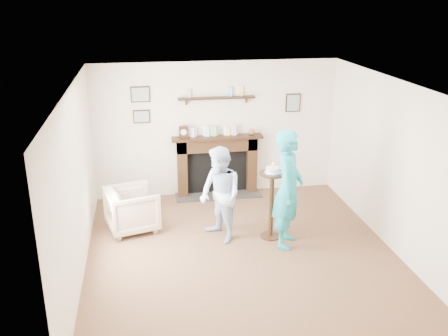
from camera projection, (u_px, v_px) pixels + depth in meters
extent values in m
plane|color=brown|center=(242.00, 256.00, 7.33)|extent=(5.00, 5.00, 0.00)
cube|color=#EFE0CB|center=(216.00, 129.00, 9.23)|extent=(4.50, 0.04, 2.50)
cube|color=#EFE0CB|center=(76.00, 186.00, 6.55)|extent=(0.04, 5.00, 2.50)
cube|color=#EFE0CB|center=(395.00, 167.00, 7.26)|extent=(0.04, 5.00, 2.50)
cube|color=white|center=(245.00, 86.00, 6.48)|extent=(4.50, 5.00, 0.04)
cube|color=black|center=(182.00, 169.00, 9.27)|extent=(0.18, 0.20, 1.10)
cube|color=black|center=(251.00, 165.00, 9.47)|extent=(0.18, 0.20, 1.10)
cube|color=black|center=(217.00, 145.00, 9.22)|extent=(1.50, 0.20, 0.24)
cube|color=black|center=(217.00, 171.00, 9.47)|extent=(1.14, 0.06, 0.86)
cube|color=#312F2C|center=(218.00, 195.00, 9.44)|extent=(1.60, 0.44, 0.03)
cube|color=black|center=(217.00, 138.00, 9.15)|extent=(1.68, 0.26, 0.05)
cube|color=black|center=(217.00, 98.00, 8.96)|extent=(1.40, 0.15, 0.03)
cube|color=black|center=(140.00, 94.00, 8.77)|extent=(0.34, 0.03, 0.28)
cube|color=black|center=(142.00, 117.00, 8.90)|extent=(0.30, 0.03, 0.24)
cube|color=black|center=(293.00, 103.00, 9.29)|extent=(0.28, 0.03, 0.34)
cube|color=black|center=(183.00, 132.00, 9.01)|extent=(0.16, 0.09, 0.22)
cylinder|color=beige|center=(184.00, 132.00, 8.96)|extent=(0.11, 0.01, 0.11)
sphere|color=#3A8A2E|center=(251.00, 132.00, 9.22)|extent=(0.12, 0.12, 0.12)
imported|color=tan|center=(134.00, 229.00, 8.14)|extent=(0.95, 0.93, 0.71)
imported|color=#C9D5FB|center=(220.00, 239.00, 7.82)|extent=(0.81, 0.89, 1.49)
imported|color=teal|center=(286.00, 243.00, 7.68)|extent=(0.67, 0.78, 1.81)
cylinder|color=black|center=(270.00, 236.00, 7.89)|extent=(0.32, 0.32, 0.02)
cylinder|color=black|center=(271.00, 206.00, 7.71)|extent=(0.07, 0.07, 1.02)
cylinder|color=black|center=(272.00, 174.00, 7.53)|extent=(0.39, 0.39, 0.03)
cylinder|color=silver|center=(272.00, 172.00, 7.53)|extent=(0.26, 0.26, 0.01)
cylinder|color=white|center=(273.00, 170.00, 7.51)|extent=(0.20, 0.20, 0.07)
cylinder|color=#FFE6A1|center=(273.00, 166.00, 7.49)|extent=(0.01, 0.01, 0.06)
sphere|color=orange|center=(273.00, 163.00, 7.48)|extent=(0.02, 0.02, 0.02)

